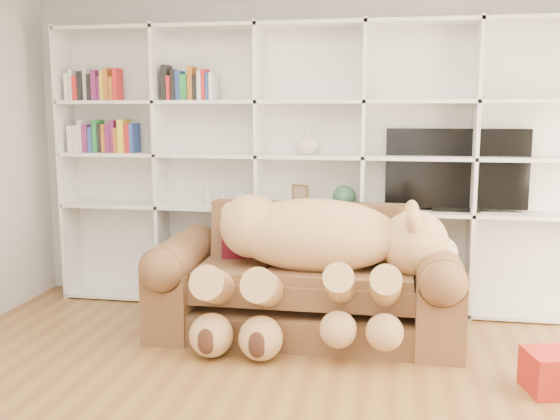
% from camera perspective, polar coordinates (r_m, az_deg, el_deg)
% --- Properties ---
extents(wall_back, '(5.00, 0.02, 2.70)m').
position_cam_1_polar(wall_back, '(5.43, 3.08, 5.59)').
color(wall_back, silver).
rests_on(wall_back, floor).
extents(bookshelf, '(4.43, 0.35, 2.40)m').
position_cam_1_polar(bookshelf, '(5.33, 0.33, 5.06)').
color(bookshelf, white).
rests_on(bookshelf, floor).
extents(sofa, '(2.26, 0.98, 0.95)m').
position_cam_1_polar(sofa, '(4.77, 2.37, -6.99)').
color(sofa, brown).
rests_on(sofa, floor).
extents(teddy_bear, '(1.83, 0.97, 1.06)m').
position_cam_1_polar(teddy_bear, '(4.50, 3.22, -3.80)').
color(teddy_bear, '#E2A771').
rests_on(teddy_bear, sofa).
extents(throw_pillow, '(0.41, 0.27, 0.40)m').
position_cam_1_polar(throw_pillow, '(4.93, -3.08, -2.72)').
color(throw_pillow, '#550E1C').
rests_on(throw_pillow, sofa).
extents(gift_box, '(0.37, 0.35, 0.25)m').
position_cam_1_polar(gift_box, '(4.20, 23.70, -13.42)').
color(gift_box, '#B12117').
rests_on(gift_box, floor).
extents(tv, '(1.14, 0.18, 0.67)m').
position_cam_1_polar(tv, '(5.29, 15.81, 3.51)').
color(tv, black).
rests_on(tv, bookshelf).
extents(picture_frame, '(0.15, 0.08, 0.19)m').
position_cam_1_polar(picture_frame, '(5.29, 1.85, 1.34)').
color(picture_frame, brown).
rests_on(picture_frame, bookshelf).
extents(green_vase, '(0.20, 0.20, 0.20)m').
position_cam_1_polar(green_vase, '(5.25, 5.89, 1.19)').
color(green_vase, '#315F43').
rests_on(green_vase, bookshelf).
extents(figurine_tall, '(0.09, 0.09, 0.15)m').
position_cam_1_polar(figurine_tall, '(5.47, -6.68, 1.22)').
color(figurine_tall, beige).
rests_on(figurine_tall, bookshelf).
extents(figurine_short, '(0.08, 0.08, 0.11)m').
position_cam_1_polar(figurine_short, '(5.43, -5.27, 1.01)').
color(figurine_short, beige).
rests_on(figurine_short, bookshelf).
extents(snow_globe, '(0.12, 0.12, 0.12)m').
position_cam_1_polar(snow_globe, '(5.39, -3.44, 1.06)').
color(snow_globe, silver).
rests_on(snow_globe, bookshelf).
extents(shelf_vase, '(0.22, 0.22, 0.20)m').
position_cam_1_polar(shelf_vase, '(5.24, 2.47, 6.19)').
color(shelf_vase, beige).
rests_on(shelf_vase, bookshelf).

